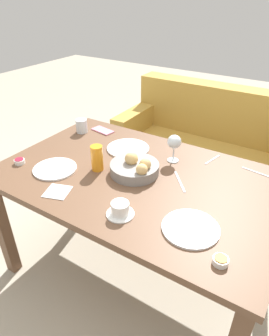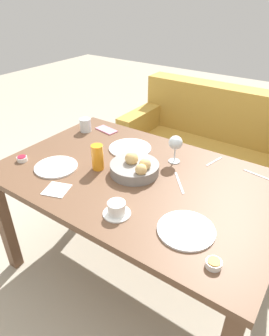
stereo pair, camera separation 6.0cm
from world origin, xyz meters
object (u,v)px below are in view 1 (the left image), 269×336
object	(u,v)px
knife_silver	(180,181)
jam_bowl_berry	(19,161)
couch	(205,153)
plate_near_left	(55,169)
plate_near_right	(190,228)
wine_glass	(174,143)
fork_silver	(259,173)
cell_phone	(103,130)
bread_basket	(135,168)
spoon_coffee	(212,160)
napkin	(58,192)
coffee_cup	(120,209)
water_tumbler	(82,126)
plate_far_center	(128,148)
juice_glass	(97,158)
jam_bowl_honey	(221,261)

from	to	relation	value
knife_silver	jam_bowl_berry	bearing A→B (deg)	-159.51
couch	plate_near_left	size ratio (longest dim) A/B	6.31
plate_near_right	wine_glass	size ratio (longest dim) A/B	1.49
fork_silver	knife_silver	size ratio (longest dim) A/B	1.23
wine_glass	cell_phone	size ratio (longest dim) A/B	0.97
couch	cell_phone	xyz separation A→B (m)	(-0.47, -0.82, 0.42)
couch	bread_basket	distance (m)	1.24
spoon_coffee	napkin	bearing A→B (deg)	-126.82
plate_near_right	coffee_cup	distance (m)	0.30
coffee_cup	napkin	world-z (taller)	coffee_cup
water_tumbler	wine_glass	distance (m)	0.69
bread_basket	napkin	bearing A→B (deg)	-123.63
coffee_cup	napkin	xyz separation A→B (m)	(-0.34, -0.03, -0.03)
bread_basket	plate_far_center	distance (m)	0.28
juice_glass	fork_silver	distance (m)	0.85
coffee_cup	spoon_coffee	distance (m)	0.69
wine_glass	jam_bowl_honey	world-z (taller)	wine_glass
coffee_cup	napkin	bearing A→B (deg)	-175.84
wine_glass	spoon_coffee	xyz separation A→B (m)	(0.18, 0.13, -0.11)
wine_glass	cell_phone	xyz separation A→B (m)	(-0.57, 0.11, -0.11)
coffee_cup	plate_near_right	bearing A→B (deg)	14.78
spoon_coffee	plate_near_left	bearing A→B (deg)	-140.81
knife_silver	spoon_coffee	xyz separation A→B (m)	(0.06, 0.30, 0.00)
bread_basket	coffee_cup	world-z (taller)	bread_basket
couch	plate_near_left	world-z (taller)	couch
plate_near_left	fork_silver	bearing A→B (deg)	30.22
plate_near_right	couch	bearing A→B (deg)	106.49
fork_silver	napkin	world-z (taller)	napkin
napkin	cell_phone	bearing A→B (deg)	109.93
spoon_coffee	cell_phone	distance (m)	0.76
plate_near_right	jam_bowl_berry	xyz separation A→B (m)	(-1.00, -0.02, 0.01)
jam_bowl_berry	knife_silver	world-z (taller)	jam_bowl_berry
wine_glass	knife_silver	world-z (taller)	wine_glass
jam_bowl_berry	plate_near_right	bearing A→B (deg)	1.04
fork_silver	cell_phone	xyz separation A→B (m)	(-1.01, -0.01, 0.00)
cell_phone	coffee_cup	bearing A→B (deg)	-47.62
couch	bread_basket	bearing A→B (deg)	-89.98
plate_far_center	water_tumbler	xyz separation A→B (m)	(-0.39, 0.04, 0.04)
juice_glass	coffee_cup	bearing A→B (deg)	-37.62
bread_basket	napkin	xyz separation A→B (m)	(-0.22, -0.34, -0.03)
wine_glass	jam_bowl_honey	size ratio (longest dim) A/B	2.75
juice_glass	coffee_cup	world-z (taller)	juice_glass
napkin	jam_bowl_honey	bearing A→B (deg)	-0.29
bread_basket	spoon_coffee	bearing A→B (deg)	50.37
plate_near_right	juice_glass	world-z (taller)	juice_glass
jam_bowl_berry	water_tumbler	bearing A→B (deg)	88.00
jam_bowl_honey	plate_far_center	bearing A→B (deg)	143.84
plate_far_center	bread_basket	bearing A→B (deg)	-48.96
jam_bowl_berry	spoon_coffee	bearing A→B (deg)	34.46
plate_near_right	knife_silver	bearing A→B (deg)	122.04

